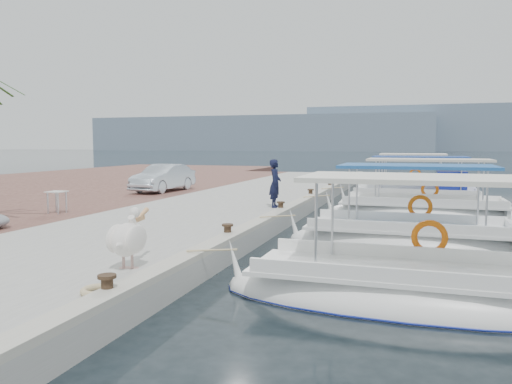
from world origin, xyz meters
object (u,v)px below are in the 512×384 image
(fishing_caique_a, at_px, (411,297))
(pelican, at_px, (128,238))
(fishing_caique_e, at_px, (409,190))
(parked_car, at_px, (163,178))
(fishing_caique_c, at_px, (421,215))
(fishing_caique_b, at_px, (408,244))
(fisherman, at_px, (275,183))
(fishing_caique_d, at_px, (417,201))

(fishing_caique_a, relative_size, pelican, 4.84)
(fishing_caique_e, height_order, parked_car, fishing_caique_e)
(pelican, relative_size, parked_car, 0.36)
(fishing_caique_c, bearing_deg, fishing_caique_b, -93.81)
(pelican, relative_size, fisherman, 0.81)
(pelican, height_order, parked_car, parked_car)
(fishing_caique_b, bearing_deg, pelican, -129.38)
(parked_car, bearing_deg, fishing_caique_c, -5.13)
(fishing_caique_d, distance_m, parked_car, 11.90)
(fishing_caique_a, height_order, fishing_caique_b, same)
(fisherman, bearing_deg, fishing_caique_e, -25.01)
(fishing_caique_d, distance_m, fishing_caique_e, 6.64)
(fishing_caique_e, bearing_deg, fishing_caique_c, -86.75)
(fisherman, bearing_deg, parked_car, 51.97)
(fishing_caique_e, relative_size, pelican, 4.34)
(fishing_caique_d, xyz_separation_m, fisherman, (-4.89, -6.29, 1.17))
(fishing_caique_a, height_order, fishing_caique_c, same)
(fishing_caique_b, distance_m, pelican, 7.67)
(fishing_caique_b, bearing_deg, fishing_caique_e, 90.73)
(pelican, bearing_deg, fishing_caique_b, 50.62)
(fishing_caique_b, xyz_separation_m, pelican, (-4.83, -5.88, 0.93))
(fishing_caique_d, distance_m, pelican, 16.46)
(fishing_caique_d, relative_size, parked_car, 1.71)
(fishing_caique_a, bearing_deg, parked_car, 132.72)
(fishing_caique_e, distance_m, pelican, 22.76)
(fishing_caique_b, distance_m, fishing_caique_c, 5.86)
(pelican, xyz_separation_m, fisherman, (0.17, 9.35, 0.31))
(fishing_caique_e, relative_size, parked_car, 1.55)
(fishing_caique_d, relative_size, pelican, 4.81)
(pelican, bearing_deg, parked_car, 115.97)
(fishing_caique_a, xyz_separation_m, pelican, (-4.98, -1.03, 0.93))
(fishing_caique_a, relative_size, fishing_caique_c, 0.93)
(fishing_caique_e, bearing_deg, fishing_caique_b, -89.27)
(fishing_caique_d, bearing_deg, fishing_caique_b, -91.35)
(fishing_caique_b, xyz_separation_m, fishing_caique_c, (0.39, 5.84, -0.00))
(fishing_caique_d, relative_size, fisherman, 3.91)
(fishing_caique_b, height_order, fishing_caique_e, same)
(fishing_caique_b, bearing_deg, fishing_caique_a, -88.27)
(pelican, bearing_deg, fishing_caique_d, 72.06)
(fishing_caique_a, distance_m, fisherman, 9.68)
(fishing_caique_b, bearing_deg, fishing_caique_c, 86.19)
(fisherman, bearing_deg, fishing_caique_a, -155.97)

